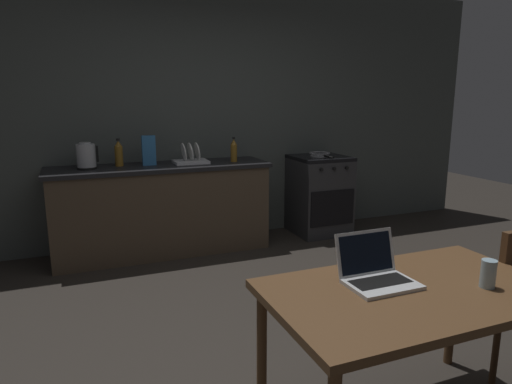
% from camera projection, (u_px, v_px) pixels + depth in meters
% --- Properties ---
extents(ground_plane, '(12.00, 12.00, 0.00)m').
position_uv_depth(ground_plane, '(301.00, 333.00, 3.06)').
color(ground_plane, '#2D2823').
extents(back_wall, '(6.40, 0.10, 2.78)m').
position_uv_depth(back_wall, '(229.00, 113.00, 5.01)').
color(back_wall, '#484F4C').
rests_on(back_wall, ground_plane).
extents(kitchen_counter, '(2.16, 0.64, 0.90)m').
position_uv_depth(kitchen_counter, '(162.00, 209.00, 4.58)').
color(kitchen_counter, '#4C3D2D').
rests_on(kitchen_counter, ground_plane).
extents(stove_oven, '(0.60, 0.62, 0.90)m').
position_uv_depth(stove_oven, '(319.00, 195.00, 5.25)').
color(stove_oven, '#2D2D30').
rests_on(stove_oven, ground_plane).
extents(dining_table, '(1.34, 0.77, 0.71)m').
position_uv_depth(dining_table, '(412.00, 303.00, 2.07)').
color(dining_table, brown).
rests_on(dining_table, ground_plane).
extents(laptop, '(0.32, 0.28, 0.22)m').
position_uv_depth(laptop, '(377.00, 274.00, 2.11)').
color(laptop, silver).
rests_on(laptop, dining_table).
extents(electric_kettle, '(0.20, 0.18, 0.25)m').
position_uv_depth(electric_kettle, '(86.00, 156.00, 4.21)').
color(electric_kettle, black).
rests_on(electric_kettle, kitchen_counter).
extents(bottle, '(0.07, 0.07, 0.25)m').
position_uv_depth(bottle, '(234.00, 150.00, 4.70)').
color(bottle, '#8C601E').
rests_on(bottle, kitchen_counter).
extents(frying_pan, '(0.24, 0.41, 0.05)m').
position_uv_depth(frying_pan, '(320.00, 154.00, 5.12)').
color(frying_pan, gray).
rests_on(frying_pan, stove_oven).
extents(drinking_glass, '(0.07, 0.07, 0.13)m').
position_uv_depth(drinking_glass, '(488.00, 274.00, 2.06)').
color(drinking_glass, '#99B7C6').
rests_on(drinking_glass, dining_table).
extents(cereal_box, '(0.13, 0.05, 0.29)m').
position_uv_depth(cereal_box, '(149.00, 150.00, 4.44)').
color(cereal_box, '#3372B2').
rests_on(cereal_box, kitchen_counter).
extents(dish_rack, '(0.34, 0.26, 0.21)m').
position_uv_depth(dish_rack, '(191.00, 159.00, 4.59)').
color(dish_rack, silver).
rests_on(dish_rack, kitchen_counter).
extents(bottle_b, '(0.08, 0.08, 0.27)m').
position_uv_depth(bottle_b, '(119.00, 153.00, 4.39)').
color(bottle_b, '#8C601E').
rests_on(bottle_b, kitchen_counter).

